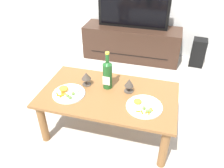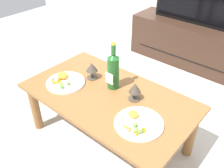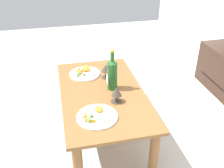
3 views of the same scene
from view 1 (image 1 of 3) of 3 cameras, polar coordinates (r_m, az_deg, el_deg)
ground_plane at (r=2.29m, az=-0.81°, el=-11.33°), size 6.40×6.40×0.00m
dining_table at (r=2.04m, az=-0.89°, el=-4.14°), size 1.20×0.68×0.44m
tv_stand at (r=3.42m, az=4.95°, el=10.29°), size 1.40×0.42×0.48m
tv_screen at (r=3.25m, az=5.39°, el=18.23°), size 0.99×0.05×0.50m
floor_speaker at (r=3.45m, az=20.96°, el=7.46°), size 0.20×0.20×0.40m
wine_bottle at (r=1.99m, az=-1.15°, el=2.64°), size 0.08×0.09×0.36m
goblet_left at (r=2.07m, az=-6.57°, el=1.88°), size 0.09×0.09×0.13m
goblet_right at (r=1.98m, az=4.35°, el=0.14°), size 0.08×0.08×0.13m
dinner_plate_left at (r=2.02m, az=-10.99°, el=-2.18°), size 0.29×0.29×0.06m
dinner_plate_right at (r=1.86m, az=8.14°, el=-5.53°), size 0.30×0.30×0.05m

